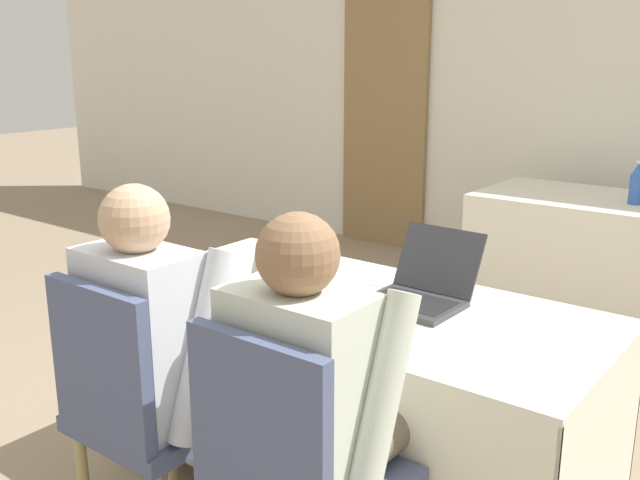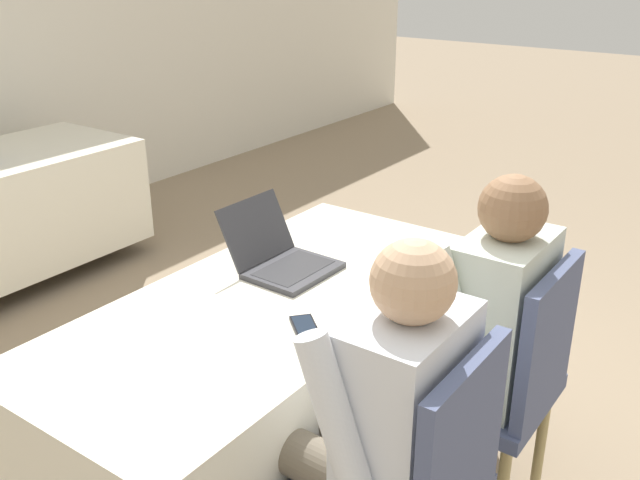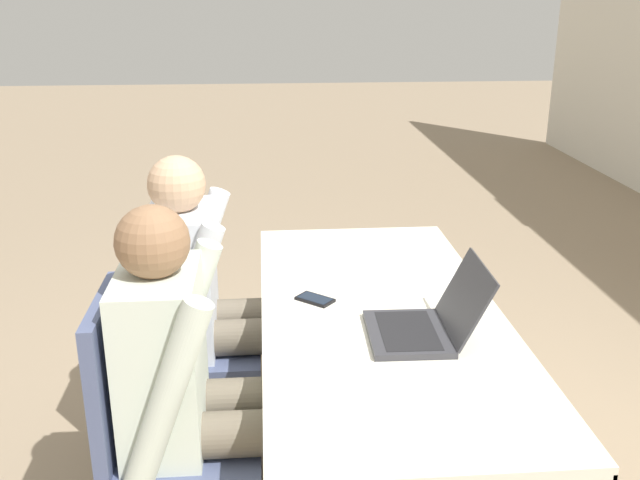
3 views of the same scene
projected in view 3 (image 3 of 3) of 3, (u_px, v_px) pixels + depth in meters
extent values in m
cube|color=silver|center=(381.00, 313.00, 2.33)|extent=(1.70, 0.78, 0.02)
cube|color=silver|center=(266.00, 400.00, 2.41)|extent=(1.70, 0.01, 0.59)
cube|color=silver|center=(489.00, 390.00, 2.47)|extent=(1.70, 0.01, 0.59)
cube|color=silver|center=(349.00, 295.00, 3.23)|extent=(0.01, 0.78, 0.59)
cylinder|color=#333333|center=(376.00, 480.00, 2.55)|extent=(0.06, 0.06, 0.11)
cube|color=#333338|center=(407.00, 333.00, 2.15)|extent=(0.31, 0.25, 0.02)
cube|color=black|center=(408.00, 330.00, 2.15)|extent=(0.27, 0.17, 0.00)
cube|color=#333338|center=(465.00, 298.00, 2.12)|extent=(0.30, 0.11, 0.21)
cube|color=black|center=(465.00, 298.00, 2.12)|extent=(0.27, 0.10, 0.18)
cube|color=black|center=(315.00, 299.00, 2.40)|extent=(0.13, 0.14, 0.01)
cube|color=#192333|center=(315.00, 298.00, 2.40)|extent=(0.12, 0.12, 0.00)
cube|color=white|center=(416.00, 274.00, 2.62)|extent=(0.24, 0.32, 0.00)
cylinder|color=tan|center=(250.00, 429.00, 2.58)|extent=(0.04, 0.04, 0.43)
cylinder|color=tan|center=(251.00, 379.00, 2.91)|extent=(0.04, 0.04, 0.43)
cylinder|color=tan|center=(152.00, 434.00, 2.55)|extent=(0.04, 0.04, 0.43)
cylinder|color=tan|center=(164.00, 383.00, 2.88)|extent=(0.04, 0.04, 0.43)
cube|color=#4C567A|center=(202.00, 349.00, 2.65)|extent=(0.44, 0.44, 0.05)
cube|color=#4C567A|center=(141.00, 289.00, 2.55)|extent=(0.40, 0.04, 0.45)
cylinder|color=tan|center=(250.00, 471.00, 2.35)|extent=(0.04, 0.04, 0.43)
cylinder|color=tan|center=(142.00, 477.00, 2.33)|extent=(0.04, 0.04, 0.43)
cube|color=#4C567A|center=(186.00, 445.00, 2.10)|extent=(0.44, 0.44, 0.05)
cube|color=#4C567A|center=(109.00, 373.00, 2.00)|extent=(0.40, 0.04, 0.45)
cylinder|color=#665B4C|center=(235.00, 337.00, 2.55)|extent=(0.13, 0.42, 0.13)
cylinder|color=#665B4C|center=(236.00, 316.00, 2.72)|extent=(0.13, 0.42, 0.13)
cylinder|color=#665B4C|center=(286.00, 408.00, 2.66)|extent=(0.10, 0.10, 0.48)
cylinder|color=#665B4C|center=(285.00, 383.00, 2.83)|extent=(0.10, 0.10, 0.48)
cube|color=silver|center=(183.00, 279.00, 2.55)|extent=(0.36, 0.22, 0.52)
cylinder|color=silver|center=(189.00, 301.00, 2.36)|extent=(0.08, 0.26, 0.54)
cylinder|color=silver|center=(199.00, 256.00, 2.75)|extent=(0.08, 0.26, 0.54)
sphere|color=tan|center=(177.00, 185.00, 2.44)|extent=(0.20, 0.20, 0.20)
cylinder|color=#665B4C|center=(228.00, 434.00, 1.99)|extent=(0.13, 0.42, 0.13)
cylinder|color=#665B4C|center=(231.00, 400.00, 2.16)|extent=(0.13, 0.42, 0.13)
cylinder|color=#665B4C|center=(291.00, 479.00, 2.28)|extent=(0.10, 0.10, 0.48)
cube|color=silver|center=(162.00, 359.00, 2.00)|extent=(0.36, 0.22, 0.52)
cylinder|color=silver|center=(167.00, 397.00, 1.80)|extent=(0.08, 0.26, 0.54)
cylinder|color=silver|center=(184.00, 323.00, 2.20)|extent=(0.08, 0.26, 0.54)
sphere|color=#8C6647|center=(152.00, 242.00, 1.88)|extent=(0.20, 0.20, 0.20)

